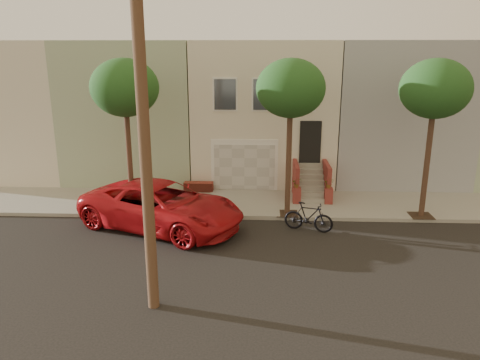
{
  "coord_description": "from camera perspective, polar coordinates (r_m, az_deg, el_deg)",
  "views": [
    {
      "loc": [
        -0.16,
        -14.16,
        6.72
      ],
      "look_at": [
        -0.93,
        3.0,
        1.84
      ],
      "focal_mm": 34.31,
      "sensor_mm": 36.0,
      "label": 1
    }
  ],
  "objects": [
    {
      "name": "tree_right",
      "position": [
        19.3,
        23.12,
        10.27
      ],
      "size": [
        2.7,
        2.57,
        6.3
      ],
      "color": "#2D2116",
      "rests_on": "sidewalk"
    },
    {
      "name": "tree_mid",
      "position": [
        18.15,
        6.33,
        11.14
      ],
      "size": [
        2.7,
        2.57,
        6.3
      ],
      "color": "#2D2116",
      "rests_on": "sidewalk"
    },
    {
      "name": "pickup_truck",
      "position": [
        18.04,
        -9.72,
        -3.19
      ],
      "size": [
        7.15,
        5.34,
        1.81
      ],
      "primitive_type": "imported",
      "rotation": [
        0.0,
        0.0,
        1.16
      ],
      "color": "#B51319",
      "rests_on": "ground"
    },
    {
      "name": "motorcycle",
      "position": [
        17.8,
        8.53,
        -4.54
      ],
      "size": [
        1.96,
        1.08,
        1.14
      ],
      "primitive_type": "imported",
      "rotation": [
        0.0,
        0.0,
        1.26
      ],
      "color": "black",
      "rests_on": "ground"
    },
    {
      "name": "tree_left",
      "position": [
        18.88,
        -14.14,
        10.95
      ],
      "size": [
        2.7,
        2.57,
        6.3
      ],
      "color": "#2D2116",
      "rests_on": "sidewalk"
    },
    {
      "name": "house_row",
      "position": [
        25.53,
        2.93,
        8.92
      ],
      "size": [
        33.1,
        11.7,
        7.0
      ],
      "color": "beige",
      "rests_on": "sidewalk"
    },
    {
      "name": "sidewalk",
      "position": [
        20.61,
        2.87,
        -2.97
      ],
      "size": [
        40.0,
        3.7,
        0.15
      ],
      "primitive_type": "cube",
      "color": "gray",
      "rests_on": "ground"
    },
    {
      "name": "ground",
      "position": [
        15.67,
        2.94,
        -9.55
      ],
      "size": [
        90.0,
        90.0,
        0.0
      ],
      "primitive_type": "plane",
      "color": "black",
      "rests_on": "ground"
    }
  ]
}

